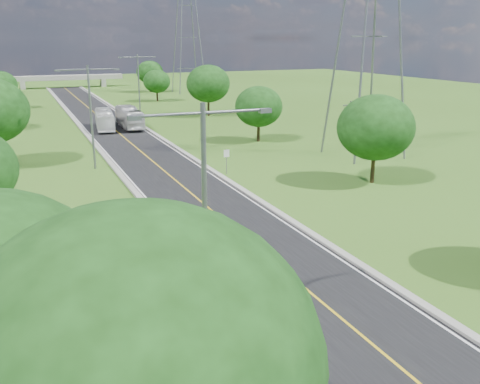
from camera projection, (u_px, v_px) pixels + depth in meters
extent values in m
plane|color=#365A19|center=(126.00, 139.00, 68.28)|extent=(260.00, 260.00, 0.00)
cube|color=black|center=(117.00, 132.00, 73.58)|extent=(8.00, 150.00, 0.06)
cube|color=gray|center=(85.00, 133.00, 71.96)|extent=(0.50, 150.00, 0.22)
cube|color=gray|center=(147.00, 129.00, 75.15)|extent=(0.50, 150.00, 0.22)
cylinder|color=slate|center=(227.00, 162.00, 50.42)|extent=(0.08, 0.08, 2.40)
cube|color=white|center=(227.00, 153.00, 50.18)|extent=(0.55, 0.04, 0.70)
cube|color=gray|center=(23.00, 85.00, 135.05)|extent=(1.20, 3.00, 2.00)
cube|color=gray|center=(103.00, 83.00, 142.54)|extent=(1.20, 3.00, 2.00)
cube|color=gray|center=(63.00, 78.00, 138.35)|extent=(30.00, 3.00, 1.20)
cylinder|color=slate|center=(205.00, 224.00, 22.17)|extent=(0.22, 0.22, 10.00)
cylinder|color=slate|center=(168.00, 115.00, 20.37)|extent=(2.80, 0.12, 0.12)
cylinder|color=slate|center=(236.00, 111.00, 21.42)|extent=(2.80, 0.12, 0.12)
cube|color=slate|center=(134.00, 118.00, 19.90)|extent=(0.50, 0.25, 0.18)
cube|color=slate|center=(265.00, 111.00, 21.92)|extent=(0.50, 0.25, 0.18)
cylinder|color=slate|center=(91.00, 118.00, 51.37)|extent=(0.22, 0.22, 10.00)
cylinder|color=slate|center=(72.00, 70.00, 49.57)|extent=(2.80, 0.12, 0.12)
cylinder|color=slate|center=(103.00, 69.00, 50.62)|extent=(2.80, 0.12, 0.12)
cube|color=slate|center=(57.00, 71.00, 49.10)|extent=(0.50, 0.25, 0.18)
cube|color=slate|center=(117.00, 69.00, 51.12)|extent=(0.50, 0.25, 0.18)
cylinder|color=slate|center=(139.00, 87.00, 85.07)|extent=(0.22, 0.22, 10.00)
cylinder|color=slate|center=(128.00, 57.00, 83.27)|extent=(2.80, 0.12, 0.12)
cylinder|color=slate|center=(146.00, 57.00, 84.32)|extent=(2.80, 0.12, 0.12)
cube|color=slate|center=(120.00, 57.00, 82.80)|extent=(0.50, 0.25, 0.18)
cube|color=slate|center=(154.00, 57.00, 84.82)|extent=(0.50, 0.25, 0.18)
cylinder|color=black|center=(3.00, 103.00, 96.13)|extent=(0.36, 0.36, 2.52)
ellipsoid|color=#14360E|center=(0.00, 85.00, 95.27)|extent=(5.88, 5.88, 5.00)
ellipsoid|color=#14360E|center=(137.00, 361.00, 11.20)|extent=(7.98, 7.98, 6.78)
cylinder|color=black|center=(373.00, 167.00, 47.32)|extent=(0.36, 0.36, 2.88)
ellipsoid|color=#14360E|center=(376.00, 127.00, 46.35)|extent=(6.72, 6.72, 5.71)
cylinder|color=black|center=(258.00, 131.00, 66.47)|extent=(0.36, 0.36, 2.52)
ellipsoid|color=#14360E|center=(259.00, 107.00, 65.61)|extent=(5.88, 5.88, 5.00)
cylinder|color=black|center=(209.00, 107.00, 88.38)|extent=(0.36, 0.36, 3.06)
ellipsoid|color=#14360E|center=(208.00, 84.00, 87.34)|extent=(7.14, 7.14, 6.07)
cylinder|color=black|center=(157.00, 96.00, 108.78)|extent=(0.36, 0.36, 2.34)
ellipsoid|color=#14360E|center=(157.00, 81.00, 107.99)|extent=(5.46, 5.46, 4.64)
cylinder|color=black|center=(150.00, 86.00, 127.74)|extent=(0.36, 0.36, 2.70)
ellipsoid|color=#14360E|center=(150.00, 72.00, 126.82)|extent=(6.30, 6.30, 5.36)
imported|color=silver|center=(129.00, 117.00, 76.42)|extent=(2.73, 10.46, 2.89)
imported|color=white|center=(105.00, 120.00, 75.00)|extent=(3.29, 9.76, 2.67)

